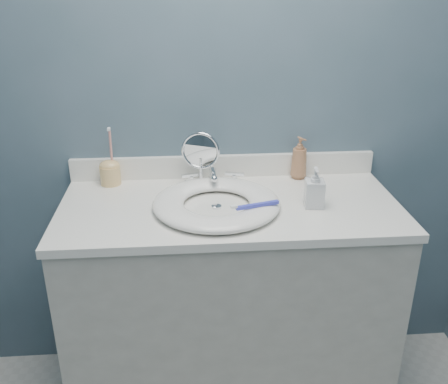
{
  "coord_description": "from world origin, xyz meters",
  "views": [
    {
      "loc": [
        -0.15,
        -0.64,
        1.64
      ],
      "look_at": [
        -0.02,
        0.94,
        0.94
      ],
      "focal_mm": 40.0,
      "sensor_mm": 36.0,
      "label": 1
    }
  ],
  "objects": [
    {
      "name": "vanity_cabinet",
      "position": [
        0.0,
        0.97,
        0.42
      ],
      "size": [
        1.2,
        0.55,
        0.85
      ],
      "primitive_type": "cube",
      "color": "beige",
      "rests_on": "ground"
    },
    {
      "name": "backsplash",
      "position": [
        0.0,
        1.24,
        0.93
      ],
      "size": [
        1.22,
        0.02,
        0.09
      ],
      "primitive_type": "cube",
      "color": "white",
      "rests_on": "countertop"
    },
    {
      "name": "makeup_mirror",
      "position": [
        -0.1,
        1.14,
        1.0
      ],
      "size": [
        0.15,
        0.08,
        0.22
      ],
      "rotation": [
        0.0,
        0.0,
        -0.22
      ],
      "color": "silver",
      "rests_on": "countertop"
    },
    {
      "name": "countertop",
      "position": [
        0.0,
        0.97,
        0.86
      ],
      "size": [
        1.22,
        0.57,
        0.03
      ],
      "primitive_type": "cube",
      "color": "white",
      "rests_on": "vanity_cabinet"
    },
    {
      "name": "back_wall",
      "position": [
        0.0,
        1.25,
        1.2
      ],
      "size": [
        2.2,
        0.02,
        2.4
      ],
      "primitive_type": "cube",
      "color": "#425864",
      "rests_on": "ground"
    },
    {
      "name": "basin",
      "position": [
        -0.05,
        0.94,
        0.9
      ],
      "size": [
        0.45,
        0.45,
        0.04
      ],
      "primitive_type": null,
      "color": "white",
      "rests_on": "countertop"
    },
    {
      "name": "toothbrush_lying",
      "position": [
        0.08,
        0.86,
        0.92
      ],
      "size": [
        0.17,
        0.06,
        0.02
      ],
      "rotation": [
        0.0,
        0.0,
        0.27
      ],
      "color": "#383DC7",
      "rests_on": "basin"
    },
    {
      "name": "drain",
      "position": [
        -0.05,
        0.94,
        0.88
      ],
      "size": [
        0.04,
        0.04,
        0.01
      ],
      "primitive_type": "cylinder",
      "color": "silver",
      "rests_on": "countertop"
    },
    {
      "name": "faucet",
      "position": [
        -0.05,
        1.14,
        0.91
      ],
      "size": [
        0.25,
        0.13,
        0.07
      ],
      "color": "silver",
      "rests_on": "countertop"
    },
    {
      "name": "soap_bottle_clear",
      "position": [
        0.29,
        0.93,
        0.95
      ],
      "size": [
        0.07,
        0.07,
        0.15
      ],
      "primitive_type": "imported",
      "rotation": [
        0.0,
        0.0,
        -0.11
      ],
      "color": "silver",
      "rests_on": "countertop"
    },
    {
      "name": "soap_bottle_amber",
      "position": [
        0.3,
        1.2,
        0.97
      ],
      "size": [
        0.09,
        0.09,
        0.17
      ],
      "primitive_type": "imported",
      "rotation": [
        0.0,
        0.0,
        0.47
      ],
      "color": "#A16C48",
      "rests_on": "countertop"
    },
    {
      "name": "toothbrush_holder",
      "position": [
        -0.45,
        1.19,
        0.93
      ],
      "size": [
        0.08,
        0.08,
        0.23
      ],
      "rotation": [
        0.0,
        0.0,
        0.26
      ],
      "color": "#E9BD74",
      "rests_on": "countertop"
    }
  ]
}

